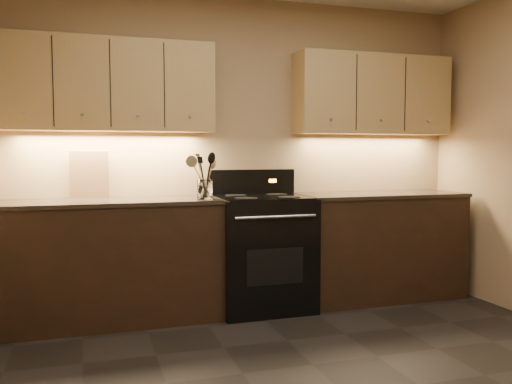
% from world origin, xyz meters
% --- Properties ---
extents(wall_back, '(4.00, 0.04, 2.60)m').
position_xyz_m(wall_back, '(0.00, 2.00, 1.30)').
color(wall_back, tan).
rests_on(wall_back, ground).
extents(counter_left, '(1.62, 0.62, 0.93)m').
position_xyz_m(counter_left, '(-1.10, 1.70, 0.47)').
color(counter_left, black).
rests_on(counter_left, ground).
extents(counter_right, '(1.46, 0.62, 0.93)m').
position_xyz_m(counter_right, '(1.18, 1.70, 0.47)').
color(counter_right, black).
rests_on(counter_right, ground).
extents(stove, '(0.76, 0.68, 1.14)m').
position_xyz_m(stove, '(0.08, 1.68, 0.48)').
color(stove, black).
rests_on(stove, ground).
extents(upper_cab_left, '(1.60, 0.30, 0.70)m').
position_xyz_m(upper_cab_left, '(-1.10, 1.85, 1.80)').
color(upper_cab_left, tan).
rests_on(upper_cab_left, wall_back).
extents(upper_cab_right, '(1.44, 0.30, 0.70)m').
position_xyz_m(upper_cab_right, '(1.18, 1.85, 1.80)').
color(upper_cab_right, tan).
rests_on(upper_cab_right, wall_back).
extents(outlet_plate, '(0.08, 0.01, 0.12)m').
position_xyz_m(outlet_plate, '(-1.30, 1.99, 1.12)').
color(outlet_plate, '#B2B5BA').
rests_on(outlet_plate, wall_back).
extents(utensil_crock, '(0.13, 0.13, 0.15)m').
position_xyz_m(utensil_crock, '(-0.42, 1.56, 1.00)').
color(utensil_crock, white).
rests_on(utensil_crock, counter_left).
extents(cutting_board, '(0.30, 0.09, 0.37)m').
position_xyz_m(cutting_board, '(-1.26, 1.96, 1.11)').
color(cutting_board, tan).
rests_on(cutting_board, counter_left).
extents(wooden_spoon, '(0.17, 0.12, 0.31)m').
position_xyz_m(wooden_spoon, '(-0.45, 1.55, 1.10)').
color(wooden_spoon, tan).
rests_on(wooden_spoon, utensil_crock).
extents(black_spoon, '(0.12, 0.10, 0.35)m').
position_xyz_m(black_spoon, '(-0.42, 1.58, 1.11)').
color(black_spoon, black).
rests_on(black_spoon, utensil_crock).
extents(black_turner, '(0.14, 0.15, 0.34)m').
position_xyz_m(black_turner, '(-0.42, 1.53, 1.11)').
color(black_turner, black).
rests_on(black_turner, utensil_crock).
extents(steel_spatula, '(0.19, 0.12, 0.36)m').
position_xyz_m(steel_spatula, '(-0.40, 1.57, 1.12)').
color(steel_spatula, silver).
rests_on(steel_spatula, utensil_crock).
extents(steel_skimmer, '(0.24, 0.10, 0.34)m').
position_xyz_m(steel_skimmer, '(-0.38, 1.55, 1.11)').
color(steel_skimmer, silver).
rests_on(steel_skimmer, utensil_crock).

